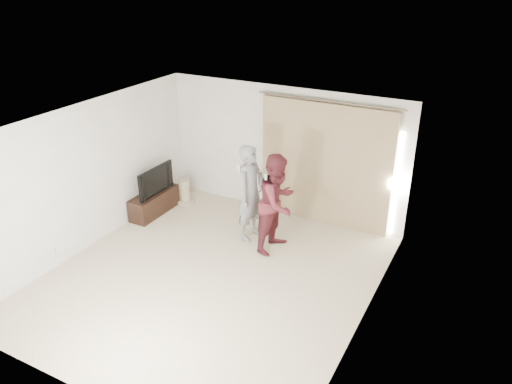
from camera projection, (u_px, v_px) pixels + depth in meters
floor at (211, 277)px, 8.20m from camera, size 5.50×5.50×0.00m
wall_back at (283, 151)px, 9.86m from camera, size 5.00×0.04×2.60m
wall_left at (87, 177)px, 8.71m from camera, size 0.04×5.50×2.60m
ceiling at (204, 125)px, 7.10m from camera, size 5.00×5.50×0.01m
curtain at (325, 165)px, 9.46m from camera, size 2.80×0.11×2.46m
tv_console at (154, 203)px, 10.20m from camera, size 0.41×1.18×0.45m
tv at (152, 180)px, 9.98m from camera, size 0.15×1.00×0.57m
scratching_post at (185, 193)px, 10.65m from camera, size 0.39×0.39×0.52m
person_man at (251, 193)px, 9.02m from camera, size 0.51×0.71×1.82m
person_woman at (278, 203)px, 8.68m from camera, size 0.78×0.95×1.80m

